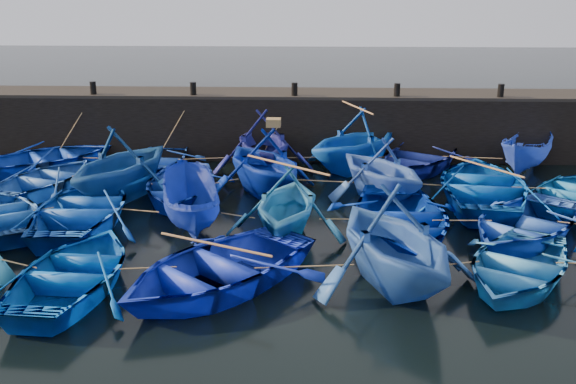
{
  "coord_description": "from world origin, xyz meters",
  "views": [
    {
      "loc": [
        0.75,
        -15.52,
        6.76
      ],
      "look_at": [
        0.0,
        3.2,
        0.7
      ],
      "focal_mm": 40.0,
      "sensor_mm": 36.0,
      "label": 1
    }
  ],
  "objects_px": {
    "boat_8": "(180,186)",
    "boat_13": "(4,214)",
    "wooden_crate": "(274,123)",
    "boat_0": "(48,158)"
  },
  "relations": [
    {
      "from": "boat_8",
      "to": "wooden_crate",
      "type": "distance_m",
      "value": 3.71
    },
    {
      "from": "boat_0",
      "to": "boat_13",
      "type": "height_order",
      "value": "boat_0"
    },
    {
      "from": "wooden_crate",
      "to": "boat_0",
      "type": "bearing_deg",
      "value": 163.67
    },
    {
      "from": "boat_0",
      "to": "boat_8",
      "type": "bearing_deg",
      "value": -158.56
    },
    {
      "from": "boat_0",
      "to": "boat_8",
      "type": "distance_m",
      "value": 6.56
    },
    {
      "from": "boat_0",
      "to": "wooden_crate",
      "type": "bearing_deg",
      "value": -145.01
    },
    {
      "from": "boat_8",
      "to": "wooden_crate",
      "type": "bearing_deg",
      "value": 9.18
    },
    {
      "from": "boat_13",
      "to": "wooden_crate",
      "type": "xyz_separation_m",
      "value": [
        7.65,
        3.41,
        2.05
      ]
    },
    {
      "from": "boat_0",
      "to": "wooden_crate",
      "type": "height_order",
      "value": "wooden_crate"
    },
    {
      "from": "boat_8",
      "to": "boat_13",
      "type": "xyz_separation_m",
      "value": [
        -4.6,
        -2.7,
        -0.06
      ]
    }
  ]
}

